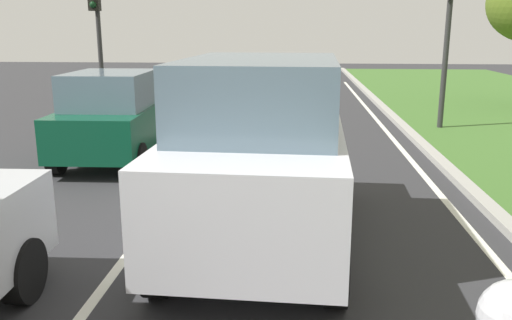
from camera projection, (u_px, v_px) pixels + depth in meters
The scene contains 8 objects.
ground_plane at pixel (234, 158), 11.03m from camera, with size 60.00×60.00×0.00m, color #2D2D30.
lane_line_center at pixel (201, 157), 11.08m from camera, with size 0.12×32.00×0.01m, color silver.
lane_line_right_edge at pixel (412, 161), 10.76m from camera, with size 0.12×32.00×0.01m, color silver.
curb_right at pixel (437, 159), 10.71m from camera, with size 0.24×48.00×0.12m, color #9E9B93.
car_suv_ahead at pixel (262, 151), 6.45m from camera, with size 2.12×4.57×2.28m.
car_hatchback_far at pixel (115, 116), 10.71m from camera, with size 1.81×3.74×1.78m.
traffic_light_near_right at pixel (451, 10), 13.23m from camera, with size 0.32×0.50×4.55m.
traffic_light_overhead_left at pixel (96, 18), 15.98m from camera, with size 0.32×0.50×4.37m.
Camera 1 is at (1.27, 3.36, 2.62)m, focal length 37.47 mm.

